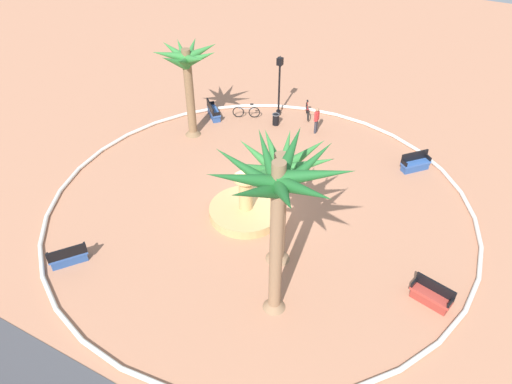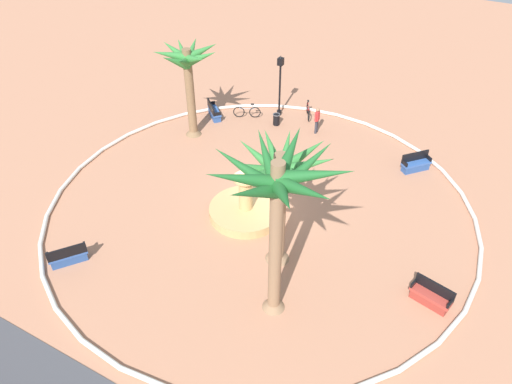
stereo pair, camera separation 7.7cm
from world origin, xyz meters
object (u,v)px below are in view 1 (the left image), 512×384
bench_north (415,164)px  palm_tree_mid_plaza (187,68)px  bench_west (68,257)px  bicycle_by_lamppost (246,112)px  bench_east (431,296)px  person_cyclist_helmet (317,119)px  bench_southeast (213,112)px  fountain (246,210)px  trash_bin (276,119)px  bicycle_red_frame (307,111)px  lamppost (279,81)px  palm_tree_near_fountain (278,195)px  palm_tree_by_curb (281,181)px

bench_north → palm_tree_mid_plaza: bearing=11.9°
bench_west → bicycle_by_lamppost: bench_west is taller
bench_east → person_cyclist_helmet: (8.96, -9.77, 0.57)m
bench_southeast → bicycle_by_lamppost: bench_southeast is taller
fountain → bench_west: bearing=51.5°
bench_southeast → trash_bin: bench_southeast is taller
fountain → bicycle_red_frame: size_ratio=2.26×
bicycle_red_frame → bench_east: bearing=132.0°
bench_east → lamppost: bearing=-41.9°
palm_tree_mid_plaza → bicycle_red_frame: palm_tree_mid_plaza is taller
palm_tree_mid_plaza → trash_bin: 6.34m
palm_tree_near_fountain → person_cyclist_helmet: 14.18m
palm_tree_mid_plaza → trash_bin: bearing=-138.6°
bicycle_by_lamppost → bench_west: bearing=88.3°
palm_tree_mid_plaza → fountain: bearing=142.4°
bench_west → palm_tree_near_fountain: bearing=-166.9°
bench_southeast → person_cyclist_helmet: (-6.34, -1.35, 0.57)m
palm_tree_near_fountain → bench_north: bearing=-101.5°
lamppost → trash_bin: lamppost is taller
bench_west → bench_north: same height
palm_tree_by_curb → trash_bin: palm_tree_by_curb is taller
fountain → lamppost: bearing=-72.5°
palm_tree_near_fountain → palm_tree_by_curb: size_ratio=1.26×
bench_east → bicycle_red_frame: (10.18, -11.30, 0.04)m
bench_north → person_cyclist_helmet: person_cyclist_helmet is taller
palm_tree_mid_plaza → lamppost: (-3.40, -4.56, -1.88)m
palm_tree_near_fountain → lamppost: size_ratio=1.80×
palm_tree_mid_plaza → bench_north: palm_tree_mid_plaza is taller
lamppost → bench_southeast: bearing=33.2°
bicycle_red_frame → fountain: bearing=97.2°
palm_tree_by_curb → bench_east: size_ratio=3.34×
bicycle_by_lamppost → trash_bin: bearing=-178.4°
trash_bin → person_cyclist_helmet: person_cyclist_helmet is taller
fountain → bench_west: (5.03, 6.32, 0.03)m
trash_bin → bicycle_red_frame: (-1.29, -1.84, -0.00)m
palm_tree_mid_plaza → bench_southeast: palm_tree_mid_plaza is taller
fountain → bicycle_by_lamppost: (4.59, -8.22, 0.07)m
bicycle_red_frame → bicycle_by_lamppost: same height
bench_east → bench_north: bearing=-72.2°
bench_north → palm_tree_near_fountain: bearing=78.5°
palm_tree_near_fountain → bench_north: (-2.41, -11.84, -5.19)m
bench_north → bicycle_red_frame: 7.81m
lamppost → bicycle_red_frame: (-1.70, -0.64, -1.91)m
palm_tree_near_fountain → palm_tree_mid_plaza: 13.71m
palm_tree_near_fountain → bench_southeast: (10.09, -11.52, -5.19)m
lamppost → bicycle_by_lamppost: bearing=37.8°
palm_tree_by_curb → lamppost: 12.78m
palm_tree_near_fountain → palm_tree_mid_plaza: bearing=-42.4°
trash_bin → bicycle_by_lamppost: 2.03m
fountain → palm_tree_by_curb: size_ratio=0.62×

